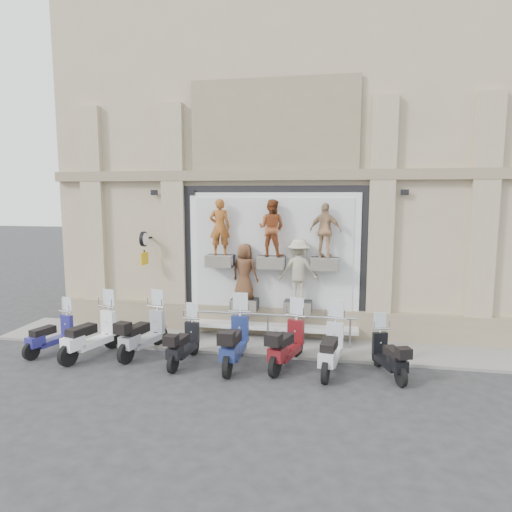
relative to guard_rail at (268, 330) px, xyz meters
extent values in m
plane|color=#29292B|center=(0.00, -2.00, -0.47)|extent=(90.00, 90.00, 0.00)
cube|color=gray|center=(0.00, 0.10, -0.43)|extent=(16.00, 2.20, 0.08)
cube|color=black|center=(0.00, 0.96, 1.93)|extent=(5.60, 0.10, 4.30)
cube|color=white|center=(0.00, 0.90, 1.93)|extent=(5.10, 0.06, 3.90)
cube|color=white|center=(0.00, 0.86, 1.93)|extent=(4.70, 0.04, 3.60)
cube|color=white|center=(0.00, 0.55, -0.05)|extent=(5.10, 0.75, 0.10)
cube|color=#28282B|center=(-1.55, 0.59, 1.86)|extent=(0.80, 0.50, 0.35)
imported|color=#B05F23|center=(-1.55, 0.59, 2.87)|extent=(0.67, 0.49, 1.67)
cube|color=#28282B|center=(0.00, 0.59, 1.86)|extent=(0.80, 0.50, 0.35)
imported|color=brown|center=(0.00, 0.59, 2.86)|extent=(0.92, 0.79, 1.65)
cube|color=#28282B|center=(1.55, 0.59, 1.86)|extent=(0.80, 0.50, 0.35)
imported|color=tan|center=(1.55, 0.59, 2.81)|extent=(0.97, 0.58, 1.56)
cube|color=#28282B|center=(-0.80, 0.59, 0.56)|extent=(0.80, 0.50, 0.35)
imported|color=brown|center=(-0.80, 0.59, 1.56)|extent=(0.92, 0.73, 1.66)
cube|color=#28282B|center=(0.80, 0.59, 0.56)|extent=(0.80, 0.50, 0.35)
imported|color=#C2B898|center=(0.80, 0.59, 1.65)|extent=(1.22, 0.75, 1.83)
cube|color=black|center=(-3.90, 0.72, 2.49)|extent=(0.06, 0.56, 0.06)
cylinder|color=black|center=(-3.90, 0.45, 2.49)|extent=(0.10, 0.46, 0.46)
cube|color=gold|center=(-3.90, 0.45, 1.89)|extent=(0.04, 0.50, 0.38)
camera|label=1|loc=(2.02, -12.45, 3.83)|focal=32.00mm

